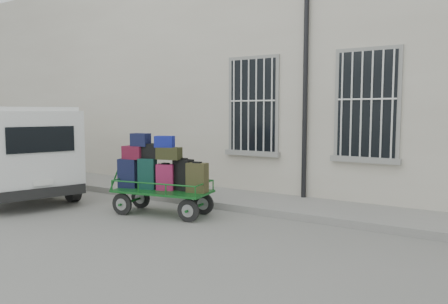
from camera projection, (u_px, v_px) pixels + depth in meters
ground at (195, 226)px, 8.04m from camera, size 80.00×80.00×0.00m
building at (308, 80)px, 12.39m from camera, size 24.00×5.15×6.00m
sidewalk at (252, 201)px, 9.89m from camera, size 24.00×1.70×0.15m
luggage_cart at (160, 174)px, 8.89m from camera, size 2.35×1.21×1.65m
van at (13, 146)px, 10.61m from camera, size 4.69×3.05×2.20m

